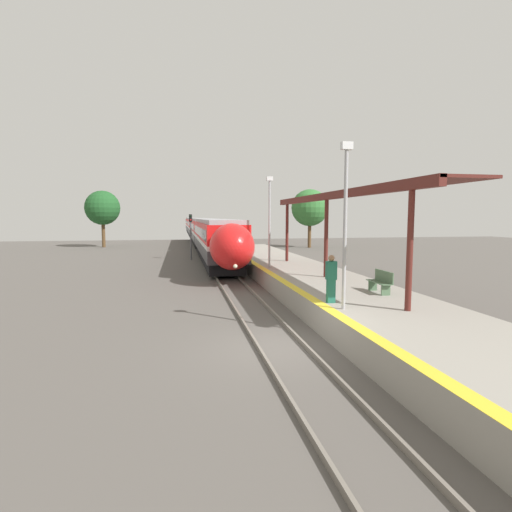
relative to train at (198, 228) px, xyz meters
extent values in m
plane|color=#56514C|center=(0.00, -54.30, -2.17)|extent=(120.00, 120.00, 0.00)
cube|color=slate|center=(-0.72, -54.30, -2.10)|extent=(0.08, 90.00, 0.15)
cube|color=slate|center=(0.72, -54.30, -2.10)|extent=(0.08, 90.00, 0.15)
cube|color=black|center=(0.00, -31.18, -1.55)|extent=(2.40, 19.26, 0.81)
cube|color=#38383D|center=(0.00, -31.18, -0.71)|extent=(2.72, 20.94, 0.86)
cube|color=white|center=(0.00, -31.18, -0.13)|extent=(2.74, 20.94, 0.30)
cube|color=red|center=(0.00, -31.18, 0.67)|extent=(2.72, 20.94, 1.31)
cube|color=black|center=(0.00, -31.18, 0.60)|extent=(2.75, 19.26, 0.72)
cube|color=#9E9EA3|center=(0.00, -31.18, 1.47)|extent=(2.45, 20.94, 0.30)
cylinder|color=black|center=(-0.72, -38.77, -1.70)|extent=(0.12, 0.93, 0.93)
cylinder|color=black|center=(0.72, -38.77, -1.70)|extent=(0.12, 0.93, 0.93)
cylinder|color=black|center=(-0.72, -36.57, -1.70)|extent=(0.12, 0.93, 0.93)
cylinder|color=black|center=(0.72, -36.57, -1.70)|extent=(0.12, 0.93, 0.93)
cylinder|color=black|center=(-0.72, -25.79, -1.70)|extent=(0.12, 0.93, 0.93)
cylinder|color=black|center=(0.72, -25.79, -1.70)|extent=(0.12, 0.93, 0.93)
cylinder|color=black|center=(-0.72, -23.59, -1.70)|extent=(0.12, 0.93, 0.93)
cylinder|color=black|center=(0.72, -23.59, -1.70)|extent=(0.12, 0.93, 0.93)
ellipsoid|color=red|center=(0.00, -42.84, 0.09)|extent=(2.61, 3.57, 2.71)
ellipsoid|color=black|center=(0.00, -43.28, 0.53)|extent=(1.91, 2.08, 1.38)
sphere|color=#F9F4CC|center=(0.00, -44.17, -0.90)|extent=(0.24, 0.24, 0.24)
cube|color=black|center=(0.00, -9.45, -1.55)|extent=(2.40, 19.26, 0.81)
cube|color=#38383D|center=(0.00, -9.45, -0.71)|extent=(2.72, 20.94, 0.86)
cube|color=white|center=(0.00, -9.45, -0.13)|extent=(2.74, 20.94, 0.30)
cube|color=red|center=(0.00, -9.45, 0.67)|extent=(2.72, 20.94, 1.31)
cube|color=black|center=(0.00, -9.45, 0.60)|extent=(2.75, 19.26, 0.72)
cube|color=#9E9EA3|center=(0.00, -9.45, 1.47)|extent=(2.45, 20.94, 0.30)
cylinder|color=black|center=(-0.72, -17.04, -1.70)|extent=(0.12, 0.93, 0.93)
cylinder|color=black|center=(0.72, -17.04, -1.70)|extent=(0.12, 0.93, 0.93)
cylinder|color=black|center=(-0.72, -14.84, -1.70)|extent=(0.12, 0.93, 0.93)
cylinder|color=black|center=(0.72, -14.84, -1.70)|extent=(0.12, 0.93, 0.93)
cylinder|color=black|center=(-0.72, -4.06, -1.70)|extent=(0.12, 0.93, 0.93)
cylinder|color=black|center=(0.72, -4.06, -1.70)|extent=(0.12, 0.93, 0.93)
cylinder|color=black|center=(-0.72, -1.86, -1.70)|extent=(0.12, 0.93, 0.93)
cylinder|color=black|center=(0.72, -1.86, -1.70)|extent=(0.12, 0.93, 0.93)
cube|color=black|center=(0.00, 12.29, -1.55)|extent=(2.40, 19.26, 0.81)
cube|color=#38383D|center=(0.00, 12.29, -0.71)|extent=(2.72, 20.94, 0.86)
cube|color=white|center=(0.00, 12.29, -0.13)|extent=(2.74, 20.94, 0.30)
cube|color=red|center=(0.00, 12.29, 0.67)|extent=(2.72, 20.94, 1.31)
cube|color=black|center=(0.00, 12.29, 0.60)|extent=(2.75, 19.26, 0.72)
cube|color=#9E9EA3|center=(0.00, 12.29, 1.47)|extent=(2.45, 20.94, 0.30)
cylinder|color=black|center=(-0.72, 4.70, -1.70)|extent=(0.12, 0.93, 0.93)
cylinder|color=black|center=(0.72, 4.70, -1.70)|extent=(0.12, 0.93, 0.93)
cylinder|color=black|center=(-0.72, 6.90, -1.70)|extent=(0.12, 0.93, 0.93)
cylinder|color=black|center=(0.72, 6.90, -1.70)|extent=(0.12, 0.93, 0.93)
cylinder|color=black|center=(-0.72, 17.68, -1.70)|extent=(0.12, 0.93, 0.93)
cylinder|color=black|center=(0.72, 17.68, -1.70)|extent=(0.12, 0.93, 0.93)
cylinder|color=black|center=(-0.72, 19.88, -1.70)|extent=(0.12, 0.93, 0.93)
cylinder|color=black|center=(0.72, 19.88, -1.70)|extent=(0.12, 0.93, 0.93)
cube|color=black|center=(0.00, 34.03, -1.55)|extent=(2.40, 19.26, 0.81)
cube|color=#38383D|center=(0.00, 34.03, -0.71)|extent=(2.72, 20.94, 0.86)
cube|color=white|center=(0.00, 34.03, -0.13)|extent=(2.74, 20.94, 0.30)
cube|color=red|center=(0.00, 34.03, 0.67)|extent=(2.72, 20.94, 1.31)
cube|color=black|center=(0.00, 34.03, 0.60)|extent=(2.75, 19.26, 0.72)
cube|color=#9E9EA3|center=(0.00, 34.03, 1.47)|extent=(2.45, 20.94, 0.30)
cylinder|color=black|center=(-0.72, 26.44, -1.70)|extent=(0.12, 0.93, 0.93)
cylinder|color=black|center=(0.72, 26.44, -1.70)|extent=(0.12, 0.93, 0.93)
cylinder|color=black|center=(-0.72, 28.64, -1.70)|extent=(0.12, 0.93, 0.93)
cylinder|color=black|center=(0.72, 28.64, -1.70)|extent=(0.12, 0.93, 0.93)
cylinder|color=black|center=(-0.72, 39.42, -1.70)|extent=(0.12, 0.93, 0.93)
cylinder|color=black|center=(0.72, 39.42, -1.70)|extent=(0.12, 0.93, 0.93)
cylinder|color=black|center=(-0.72, 41.62, -1.70)|extent=(0.12, 0.93, 0.93)
cylinder|color=black|center=(0.72, 41.62, -1.70)|extent=(0.12, 0.93, 0.93)
cube|color=gray|center=(3.96, -54.30, -1.69)|extent=(4.72, 64.00, 0.96)
cube|color=yellow|center=(1.80, -54.30, -1.21)|extent=(0.40, 64.00, 0.01)
cube|color=#4C6B4C|center=(4.80, -51.85, -1.00)|extent=(0.36, 0.06, 0.42)
cube|color=#4C6B4C|center=(4.80, -50.79, -1.00)|extent=(0.36, 0.06, 0.42)
cube|color=#4C6B4C|center=(4.80, -51.32, -0.78)|extent=(0.44, 1.42, 0.03)
cube|color=#4C6B4C|center=(5.00, -51.32, -0.54)|extent=(0.04, 1.42, 0.44)
cube|color=#1E604C|center=(2.24, -52.67, -0.80)|extent=(0.28, 0.20, 0.82)
cube|color=#1E604C|center=(2.24, -52.67, -0.06)|extent=(0.36, 0.22, 0.65)
sphere|color=#936B4C|center=(2.24, -52.67, 0.37)|extent=(0.22, 0.22, 0.22)
cylinder|color=#59595E|center=(-1.98, -28.59, -0.41)|extent=(0.14, 0.14, 3.53)
cube|color=black|center=(-1.98, -28.59, 1.71)|extent=(0.28, 0.20, 0.70)
sphere|color=black|center=(-1.98, -28.70, 1.88)|extent=(0.14, 0.14, 0.14)
sphere|color=red|center=(-1.98, -28.70, 1.54)|extent=(0.14, 0.14, 0.14)
cylinder|color=#9E9EA3|center=(2.27, -53.70, 1.36)|extent=(0.12, 0.12, 5.15)
cube|color=silver|center=(2.27, -53.70, 4.05)|extent=(0.36, 0.20, 0.24)
cylinder|color=#9E9EA3|center=(2.27, -42.66, 1.36)|extent=(0.12, 0.12, 5.15)
cube|color=silver|center=(2.27, -42.66, 4.05)|extent=(0.36, 0.20, 0.24)
cylinder|color=#511E19|center=(4.23, -54.29, 0.76)|extent=(0.20, 0.20, 3.95)
cylinder|color=#511E19|center=(4.23, -46.86, 0.76)|extent=(0.20, 0.20, 3.95)
cylinder|color=#511E19|center=(4.23, -39.44, 0.76)|extent=(0.20, 0.20, 3.95)
cube|color=#511E19|center=(4.23, -46.86, 2.84)|extent=(0.24, 17.86, 0.36)
cube|color=#511E19|center=(5.13, -46.86, 2.96)|extent=(2.00, 17.86, 0.10)
cylinder|color=brown|center=(-12.88, -10.32, -0.48)|extent=(0.44, 0.44, 3.39)
sphere|color=#1E5123|center=(-12.88, -10.32, 3.01)|extent=(4.48, 4.48, 4.48)
cylinder|color=brown|center=(13.64, -16.07, -0.54)|extent=(0.44, 0.44, 3.27)
sphere|color=#337033|center=(13.64, -16.07, 3.01)|extent=(4.77, 4.77, 4.77)
camera|label=1|loc=(-2.97, -65.82, 1.81)|focal=28.00mm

